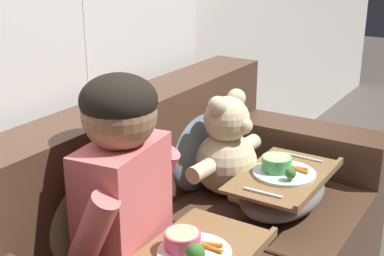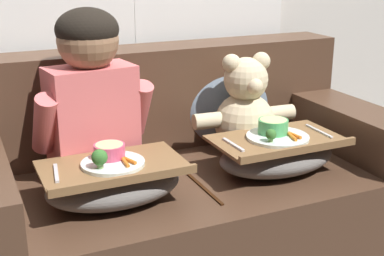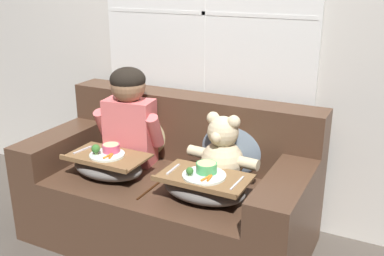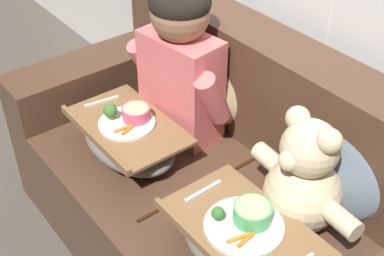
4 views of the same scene
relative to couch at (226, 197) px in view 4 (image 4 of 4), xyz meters
name	(u,v)px [view 4 (image 4 of 4)]	position (x,y,z in m)	size (l,w,h in m)	color
couch	(226,197)	(0.00, 0.00, 0.00)	(1.73, 0.88, 0.87)	#4C3323
throw_pillow_behind_child	(213,76)	(-0.32, 0.19, 0.31)	(0.41, 0.20, 0.42)	tan
throw_pillow_behind_teddy	(338,158)	(0.32, 0.19, 0.31)	(0.42, 0.20, 0.44)	slate
child_figure	(180,55)	(-0.32, 0.03, 0.46)	(0.46, 0.24, 0.63)	#DB6666
teddy_bear	(303,182)	(0.32, 0.03, 0.29)	(0.45, 0.32, 0.42)	beige
lap_tray_child	(128,137)	(-0.32, -0.22, 0.19)	(0.48, 0.30, 0.21)	slate
lap_tray_teddy	(242,241)	(0.32, -0.22, 0.19)	(0.49, 0.30, 0.20)	slate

